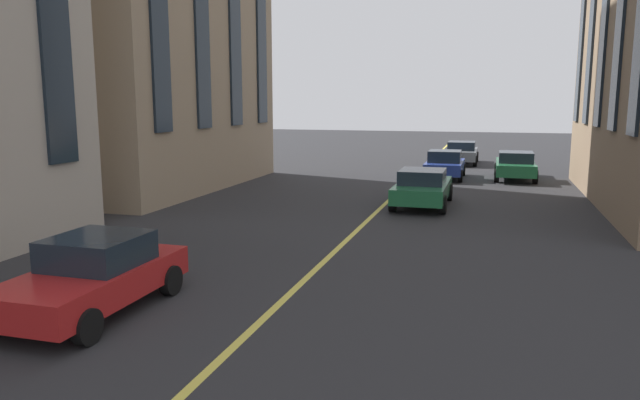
# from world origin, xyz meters

# --- Properties ---
(lane_centre_line) EXTENTS (80.00, 0.16, 0.01)m
(lane_centre_line) POSITION_xyz_m (20.00, 0.00, 0.00)
(lane_centre_line) COLOR #D8C64C
(lane_centre_line) RESTS_ON ground_plane
(car_green_oncoming) EXTENTS (4.40, 1.95, 1.37)m
(car_green_oncoming) POSITION_xyz_m (26.29, -1.39, 0.70)
(car_green_oncoming) COLOR #1E6038
(car_green_oncoming) RESTS_ON ground_plane
(car_blue_trailing) EXTENTS (3.90, 1.89, 1.40)m
(car_blue_trailing) POSITION_xyz_m (34.53, -1.54, 0.70)
(car_blue_trailing) COLOR navy
(car_blue_trailing) RESTS_ON ground_plane
(car_red_parked_b) EXTENTS (3.90, 1.89, 1.40)m
(car_red_parked_b) POSITION_xyz_m (13.45, 3.11, 0.70)
(car_red_parked_b) COLOR #B21E1E
(car_red_parked_b) RESTS_ON ground_plane
(car_grey_mid) EXTENTS (4.40, 1.95, 1.37)m
(car_grey_mid) POSITION_xyz_m (41.86, -1.97, 0.70)
(car_grey_mid) COLOR slate
(car_grey_mid) RESTS_ON ground_plane
(car_green_parked_a) EXTENTS (4.40, 1.95, 1.37)m
(car_green_parked_a) POSITION_xyz_m (35.13, -4.90, 0.70)
(car_green_parked_a) COLOR #1E6038
(car_green_parked_a) RESTS_ON ground_plane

